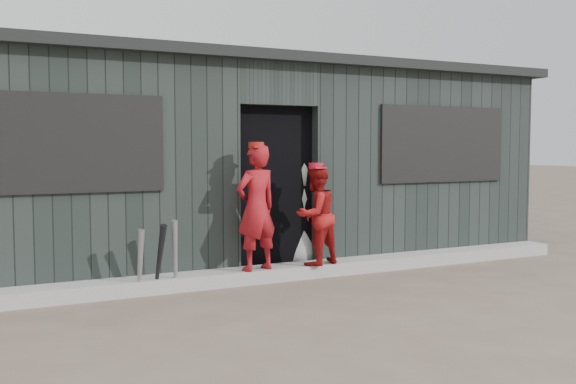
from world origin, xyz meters
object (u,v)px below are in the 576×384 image
bat_right (159,259)px  player_red_left (256,208)px  bat_left (140,263)px  player_red_right (316,215)px  bat_mid (175,256)px  dugout (233,163)px  player_grey_back (299,214)px

bat_right → player_red_left: player_red_left is taller
bat_left → bat_right: 0.20m
player_red_right → bat_mid: bearing=-15.9°
player_red_right → dugout: bearing=-96.9°
bat_right → dugout: 2.58m
player_red_right → player_grey_back: 0.59m
bat_right → player_red_right: size_ratio=0.66×
dugout → bat_left: bearing=-133.1°
bat_mid → player_red_left: 1.05m
bat_right → bat_mid: bearing=9.9°
bat_left → player_red_right: bearing=1.9°
bat_right → player_red_right: (1.86, 0.06, 0.36)m
bat_left → bat_right: bat_right is taller
player_red_left → player_grey_back: size_ratio=1.01×
player_red_left → player_red_right: 0.76m
bat_mid → player_grey_back: bearing=19.3°
player_grey_back → dugout: (-0.40, 1.20, 0.60)m
bat_left → player_red_right: player_red_right is taller
bat_left → bat_mid: bat_mid is taller
bat_mid → player_red_right: player_red_right is taller
bat_mid → bat_right: bearing=-170.1°
bat_mid → bat_right: bat_mid is taller
bat_left → player_grey_back: player_grey_back is taller
dugout → bat_mid: bearing=-126.9°
bat_left → player_grey_back: size_ratio=0.51×
player_red_right → player_red_left: bearing=-17.2°
bat_left → bat_mid: size_ratio=0.91×
bat_left → dugout: bearing=46.9°
player_red_left → player_red_right: (0.75, -0.00, -0.12)m
bat_left → player_red_right: (2.06, 0.07, 0.38)m
player_red_right → dugout: 1.90m
bat_right → player_red_right: 1.89m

